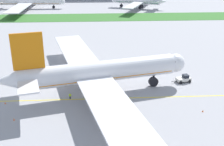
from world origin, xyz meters
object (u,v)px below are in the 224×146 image
ground_crew_wingwalker_port (66,83)px  parked_airliner_far_centre (28,2)px  ground_crew_marshaller_front (70,96)px  traffic_cone_port_wing (14,119)px  service_truck_baggage_loader (24,40)px  parked_airliner_far_right (138,1)px  traffic_cone_near_nose (203,111)px  traffic_cone_starboard_wing (5,103)px  pushback_tug (184,79)px  airliner_foreground (97,72)px

ground_crew_wingwalker_port → parked_airliner_far_centre: parked_airliner_far_centre is taller
ground_crew_wingwalker_port → ground_crew_marshaller_front: bearing=-78.5°
traffic_cone_port_wing → service_truck_baggage_loader: (-11.58, 63.01, 1.16)m
parked_airliner_far_right → service_truck_baggage_loader: bearing=-125.8°
traffic_cone_near_nose → parked_airliner_far_right: parked_airliner_far_right is taller
traffic_cone_starboard_wing → pushback_tug: bearing=12.6°
airliner_foreground → service_truck_baggage_loader: size_ratio=14.82×
ground_crew_wingwalker_port → traffic_cone_port_wing: size_ratio=3.03×
ground_crew_marshaller_front → service_truck_baggage_loader: 58.20m
ground_crew_wingwalker_port → traffic_cone_starboard_wing: (-14.65, -9.74, -0.79)m
service_truck_baggage_loader → parked_airliner_far_right: size_ratio=0.09×
airliner_foreground → ground_crew_marshaller_front: airliner_foreground is taller
ground_crew_marshaller_front → traffic_cone_near_nose: ground_crew_marshaller_front is taller
traffic_cone_starboard_wing → parked_airliner_far_right: 149.47m
ground_crew_marshaller_front → traffic_cone_port_wing: 15.56m
ground_crew_wingwalker_port → traffic_cone_port_wing: (-10.40, -17.98, -0.79)m
ground_crew_wingwalker_port → ground_crew_marshaller_front: 8.33m
ground_crew_marshaller_front → service_truck_baggage_loader: (-23.63, 53.19, 0.40)m
pushback_tug → traffic_cone_starboard_wing: pushback_tug is taller
ground_crew_wingwalker_port → service_truck_baggage_loader: service_truck_baggage_loader is taller
ground_crew_wingwalker_port → parked_airliner_far_centre: size_ratio=0.02×
pushback_tug → traffic_cone_port_wing: 48.87m
ground_crew_marshaller_front → parked_airliner_far_centre: (-39.41, 140.97, 3.42)m
ground_crew_wingwalker_port → service_truck_baggage_loader: bearing=116.0°
ground_crew_wingwalker_port → traffic_cone_starboard_wing: 17.61m
traffic_cone_starboard_wing → parked_airliner_far_centre: bearing=99.2°
traffic_cone_starboard_wing → service_truck_baggage_loader: size_ratio=0.11×
traffic_cone_port_wing → traffic_cone_starboard_wing: size_ratio=1.00×
ground_crew_marshaller_front → parked_airliner_far_centre: parked_airliner_far_centre is taller
traffic_cone_starboard_wing → parked_airliner_far_centre: (-23.10, 142.55, 4.18)m
ground_crew_wingwalker_port → parked_airliner_far_right: parked_airliner_far_right is taller
pushback_tug → traffic_cone_port_wing: (-44.91, -19.25, -0.74)m
ground_crew_wingwalker_port → ground_crew_marshaller_front: ground_crew_wingwalker_port is taller
ground_crew_wingwalker_port → traffic_cone_starboard_wing: bearing=-146.4°
parked_airliner_far_centre → pushback_tug: bearing=-61.2°
airliner_foreground → service_truck_baggage_loader: airliner_foreground is taller
service_truck_baggage_loader → pushback_tug: bearing=-37.8°
ground_crew_marshaller_front → service_truck_baggage_loader: bearing=114.0°
pushback_tug → traffic_cone_starboard_wing: 50.39m
airliner_foreground → traffic_cone_near_nose: (25.34, -11.43, -5.89)m
parked_airliner_far_centre → parked_airliner_far_right: size_ratio=1.38×
traffic_cone_near_nose → traffic_cone_starboard_wing: same height
ground_crew_marshaller_front → traffic_cone_port_wing: (-12.05, -9.82, -0.76)m
pushback_tug → airliner_foreground: bearing=-165.9°
traffic_cone_near_nose → traffic_cone_port_wing: (-44.47, -1.37, 0.00)m
pushback_tug → traffic_cone_near_nose: size_ratio=10.63×
ground_crew_wingwalker_port → parked_airliner_far_right: bearing=73.3°
service_truck_baggage_loader → traffic_cone_port_wing: bearing=-79.6°
traffic_cone_near_nose → traffic_cone_port_wing: size_ratio=1.00×
ground_crew_marshaller_front → service_truck_baggage_loader: size_ratio=0.31×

